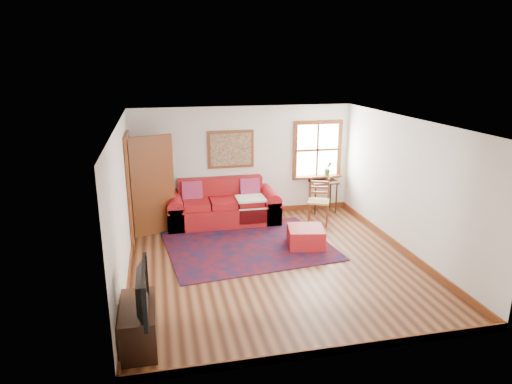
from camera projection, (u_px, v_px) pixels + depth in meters
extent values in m
plane|color=#401F11|center=(273.00, 262.00, 8.14)|extent=(5.50, 5.50, 0.00)
cube|color=silver|center=(244.00, 162.00, 10.37)|extent=(5.00, 0.04, 2.50)
cube|color=silver|center=(334.00, 262.00, 5.21)|extent=(5.00, 0.04, 2.50)
cube|color=silver|center=(123.00, 205.00, 7.27)|extent=(0.04, 5.50, 2.50)
cube|color=silver|center=(407.00, 187.00, 8.30)|extent=(0.04, 5.50, 2.50)
cube|color=white|center=(275.00, 122.00, 7.44)|extent=(5.00, 5.50, 0.04)
cube|color=brown|center=(244.00, 211.00, 10.69)|extent=(5.00, 0.03, 0.12)
cube|color=brown|center=(129.00, 273.00, 7.61)|extent=(0.03, 5.50, 0.12)
cube|color=brown|center=(400.00, 247.00, 8.63)|extent=(0.03, 5.50, 0.12)
cube|color=white|center=(317.00, 150.00, 10.66)|extent=(1.00, 0.02, 1.20)
cube|color=brown|center=(318.00, 122.00, 10.46)|extent=(1.18, 0.06, 0.09)
cube|color=brown|center=(316.00, 177.00, 10.82)|extent=(1.18, 0.06, 0.09)
cube|color=brown|center=(295.00, 151.00, 10.53)|extent=(0.09, 0.06, 1.20)
cube|color=brown|center=(339.00, 149.00, 10.76)|extent=(0.09, 0.06, 1.20)
cube|color=brown|center=(317.00, 150.00, 10.64)|extent=(1.00, 0.04, 0.05)
cube|color=brown|center=(317.00, 176.00, 10.75)|extent=(1.15, 0.20, 0.04)
imported|color=#255C20|center=(328.00, 168.00, 10.73)|extent=(0.18, 0.15, 0.33)
cube|color=black|center=(129.00, 191.00, 8.84)|extent=(0.02, 0.90, 2.05)
cube|color=brown|center=(129.00, 198.00, 8.38)|extent=(0.06, 0.09, 2.05)
cube|color=brown|center=(132.00, 185.00, 9.31)|extent=(0.06, 0.09, 2.05)
cube|color=brown|center=(126.00, 136.00, 8.55)|extent=(0.06, 1.08, 0.09)
cube|color=brown|center=(153.00, 186.00, 9.21)|extent=(0.86, 0.35, 2.05)
cube|color=silver|center=(153.00, 181.00, 9.18)|extent=(0.56, 0.22, 1.33)
cube|color=brown|center=(231.00, 149.00, 10.20)|extent=(1.05, 0.04, 0.85)
cube|color=tan|center=(231.00, 150.00, 10.17)|extent=(0.92, 0.03, 0.72)
cube|color=#4E0B12|center=(249.00, 246.00, 8.84)|extent=(3.31, 2.77, 0.02)
cube|color=maroon|center=(223.00, 214.00, 10.04)|extent=(2.42, 1.00, 0.42)
cube|color=maroon|center=(220.00, 189.00, 10.25)|extent=(1.88, 0.27, 0.53)
cube|color=maroon|center=(175.00, 215.00, 9.81)|extent=(0.34, 1.00, 0.53)
cube|color=maroon|center=(269.00, 208.00, 10.24)|extent=(0.34, 1.00, 0.53)
cube|color=red|center=(192.00, 191.00, 9.95)|extent=(0.44, 0.22, 0.46)
cube|color=red|center=(250.00, 188.00, 10.21)|extent=(0.44, 0.22, 0.46)
cube|color=silver|center=(251.00, 198.00, 9.88)|extent=(0.61, 0.55, 0.04)
cube|color=maroon|center=(306.00, 237.00, 8.78)|extent=(0.78, 0.78, 0.38)
cube|color=black|center=(324.00, 182.00, 10.69)|extent=(0.62, 0.46, 0.04)
cylinder|color=black|center=(315.00, 200.00, 10.56)|extent=(0.04, 0.04, 0.70)
cylinder|color=black|center=(336.00, 199.00, 10.67)|extent=(0.04, 0.04, 0.70)
cylinder|color=black|center=(310.00, 195.00, 10.92)|extent=(0.04, 0.04, 0.70)
cylinder|color=black|center=(330.00, 194.00, 11.03)|extent=(0.04, 0.04, 0.70)
cube|color=tan|center=(319.00, 201.00, 10.00)|extent=(0.59, 0.58, 0.04)
cylinder|color=brown|center=(309.00, 214.00, 9.93)|extent=(0.04, 0.04, 0.47)
cylinder|color=brown|center=(327.00, 216.00, 9.86)|extent=(0.04, 0.04, 0.47)
cylinder|color=brown|center=(310.00, 198.00, 10.21)|extent=(0.04, 0.04, 0.98)
cylinder|color=brown|center=(328.00, 199.00, 10.14)|extent=(0.04, 0.04, 0.98)
cube|color=brown|center=(320.00, 187.00, 10.10)|extent=(0.37, 0.18, 0.29)
cube|color=black|center=(139.00, 325.00, 5.74)|extent=(0.44, 0.98, 0.54)
imported|color=black|center=(137.00, 291.00, 5.44)|extent=(0.13, 0.98, 0.57)
cylinder|color=silver|center=(141.00, 284.00, 6.03)|extent=(0.12, 0.12, 0.18)
cylinder|color=#FFA53F|center=(142.00, 286.00, 6.04)|extent=(0.07, 0.07, 0.12)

